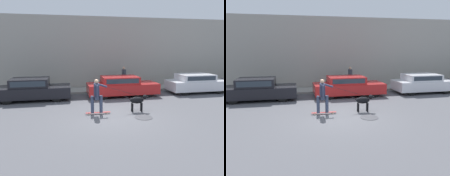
# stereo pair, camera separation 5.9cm
# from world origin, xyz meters

# --- Properties ---
(ground_plane) EXTENTS (36.00, 36.00, 0.00)m
(ground_plane) POSITION_xyz_m (0.00, 0.00, 0.00)
(ground_plane) COLOR #545459
(back_wall) EXTENTS (32.00, 0.30, 5.25)m
(back_wall) POSITION_xyz_m (0.00, 7.04, 2.63)
(back_wall) COLOR #9E998E
(back_wall) RESTS_ON ground_plane
(sidewalk_curb) EXTENTS (30.00, 1.88, 0.13)m
(sidewalk_curb) POSITION_xyz_m (0.00, 5.93, 0.06)
(sidewalk_curb) COLOR gray
(sidewalk_curb) RESTS_ON ground_plane
(parked_car_0) EXTENTS (4.22, 1.80, 1.29)m
(parked_car_0) POSITION_xyz_m (-3.88, 3.92, 0.62)
(parked_car_0) COLOR black
(parked_car_0) RESTS_ON ground_plane
(parked_car_1) EXTENTS (4.42, 1.77, 1.26)m
(parked_car_1) POSITION_xyz_m (1.48, 3.92, 0.62)
(parked_car_1) COLOR black
(parked_car_1) RESTS_ON ground_plane
(parked_car_2) EXTENTS (4.01, 1.75, 1.26)m
(parked_car_2) POSITION_xyz_m (6.73, 3.92, 0.64)
(parked_car_2) COLOR black
(parked_car_2) RESTS_ON ground_plane
(dog) EXTENTS (1.11, 0.37, 0.81)m
(dog) POSITION_xyz_m (1.37, 0.43, 0.54)
(dog) COLOR black
(dog) RESTS_ON ground_plane
(skateboarder) EXTENTS (2.86, 0.61, 1.64)m
(skateboarder) POSITION_xyz_m (-0.62, 0.38, 0.93)
(skateboarder) COLOR beige
(skateboarder) RESTS_ON ground_plane
(pedestrian_with_bag) EXTENTS (0.27, 0.74, 1.57)m
(pedestrian_with_bag) POSITION_xyz_m (2.10, 5.73, 0.98)
(pedestrian_with_bag) COLOR #3D4760
(pedestrian_with_bag) RESTS_ON sidewalk_curb
(manhole_cover) EXTENTS (0.79, 0.79, 0.01)m
(manhole_cover) POSITION_xyz_m (1.31, -0.53, 0.01)
(manhole_cover) COLOR #38383D
(manhole_cover) RESTS_ON ground_plane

